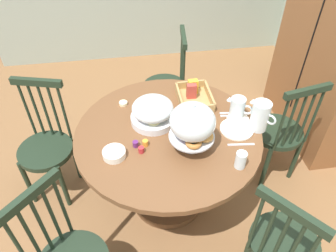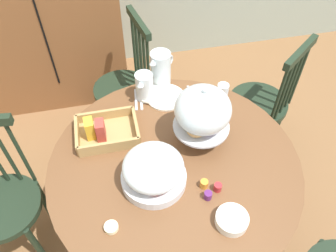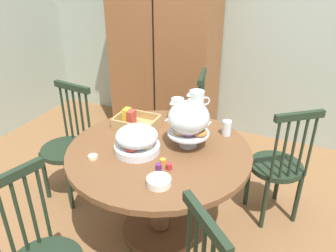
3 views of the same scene
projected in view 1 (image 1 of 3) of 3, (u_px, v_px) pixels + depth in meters
ground_plane at (176, 208)px, 2.55m from camera, size 10.00×10.00×0.00m
dining_table at (168, 153)px, 2.27m from camera, size 1.23×1.23×0.74m
windsor_chair_near_window at (47, 148)px, 2.42m from camera, size 0.42×0.42×0.97m
windsor_chair_facing_door at (282, 246)px, 1.84m from camera, size 0.47×0.47×0.97m
windsor_chair_far_side at (279, 133)px, 2.53m from camera, size 0.41×0.41×0.97m
windsor_chair_host_seat at (167, 87)px, 3.00m from camera, size 0.40×0.40×0.97m
pastry_stand_with_dome at (193, 124)px, 1.89m from camera, size 0.28×0.28×0.34m
fruit_platter_covered at (153, 112)px, 2.15m from camera, size 0.30×0.30×0.18m
orange_juice_pitcher at (237, 110)px, 2.18m from camera, size 0.11×0.17×0.17m
milk_pitcher at (260, 117)px, 2.09m from camera, size 0.17×0.14×0.21m
cereal_basket at (194, 96)px, 2.36m from camera, size 0.32×0.24×0.12m
china_plate_large at (237, 129)px, 2.14m from camera, size 0.22×0.22×0.01m
china_plate_small at (238, 119)px, 2.19m from camera, size 0.15×0.15×0.01m
cereal_bowl at (114, 154)px, 1.95m from camera, size 0.14×0.14×0.04m
drinking_glass at (241, 160)px, 1.87m from camera, size 0.06×0.06×0.11m
butter_dish at (123, 103)px, 2.33m from camera, size 0.06×0.06×0.02m
jam_jar_strawberry at (141, 150)px, 1.98m from camera, size 0.04×0.04×0.04m
jam_jar_apricot at (145, 143)px, 2.02m from camera, size 0.04×0.04×0.04m
jam_jar_grape at (136, 144)px, 2.01m from camera, size 0.04×0.04×0.04m
table_knife at (233, 116)px, 2.24m from camera, size 0.03×0.17×0.01m
dinner_fork at (232, 113)px, 2.26m from camera, size 0.03×0.17×0.01m
soup_spoon at (241, 145)px, 2.03m from camera, size 0.03×0.17×0.01m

